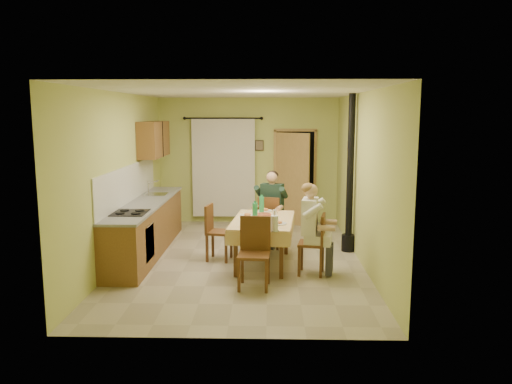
{
  "coord_description": "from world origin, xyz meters",
  "views": [
    {
      "loc": [
        0.47,
        -8.17,
        2.46
      ],
      "look_at": [
        0.25,
        0.1,
        1.15
      ],
      "focal_mm": 35.0,
      "sensor_mm": 36.0,
      "label": 1
    }
  ],
  "objects_px": {
    "dining_table": "(263,242)",
    "man_far": "(272,200)",
    "stove_flue": "(350,195)",
    "chair_far": "(271,232)",
    "chair_right": "(312,256)",
    "chair_left": "(218,243)",
    "man_right": "(312,218)",
    "chair_near": "(254,268)"
  },
  "relations": [
    {
      "from": "chair_near",
      "to": "dining_table",
      "type": "bearing_deg",
      "value": -91.71
    },
    {
      "from": "dining_table",
      "to": "man_far",
      "type": "relative_size",
      "value": 1.21
    },
    {
      "from": "chair_far",
      "to": "chair_left",
      "type": "bearing_deg",
      "value": -118.95
    },
    {
      "from": "man_right",
      "to": "stove_flue",
      "type": "xyz_separation_m",
      "value": [
        0.78,
        1.32,
        0.15
      ]
    },
    {
      "from": "chair_right",
      "to": "chair_left",
      "type": "xyz_separation_m",
      "value": [
        -1.52,
        0.71,
        0.0
      ]
    },
    {
      "from": "dining_table",
      "to": "man_far",
      "type": "xyz_separation_m",
      "value": [
        0.14,
        1.11,
        0.5
      ]
    },
    {
      "from": "chair_right",
      "to": "chair_left",
      "type": "height_order",
      "value": "same"
    },
    {
      "from": "chair_right",
      "to": "stove_flue",
      "type": "xyz_separation_m",
      "value": [
        0.76,
        1.33,
        0.74
      ]
    },
    {
      "from": "chair_right",
      "to": "man_right",
      "type": "bearing_deg",
      "value": 90.0
    },
    {
      "from": "chair_right",
      "to": "man_far",
      "type": "relative_size",
      "value": 0.68
    },
    {
      "from": "chair_far",
      "to": "chair_near",
      "type": "height_order",
      "value": "chair_near"
    },
    {
      "from": "chair_near",
      "to": "chair_right",
      "type": "xyz_separation_m",
      "value": [
        0.88,
        0.63,
        -0.0
      ]
    },
    {
      "from": "chair_far",
      "to": "man_far",
      "type": "distance_m",
      "value": 0.59
    },
    {
      "from": "chair_near",
      "to": "stove_flue",
      "type": "distance_m",
      "value": 2.66
    },
    {
      "from": "dining_table",
      "to": "chair_left",
      "type": "xyz_separation_m",
      "value": [
        -0.75,
        0.25,
        -0.09
      ]
    },
    {
      "from": "dining_table",
      "to": "chair_right",
      "type": "height_order",
      "value": "chair_right"
    },
    {
      "from": "chair_near",
      "to": "chair_left",
      "type": "distance_m",
      "value": 1.49
    },
    {
      "from": "chair_near",
      "to": "man_far",
      "type": "bearing_deg",
      "value": -92.53
    },
    {
      "from": "dining_table",
      "to": "chair_left",
      "type": "relative_size",
      "value": 1.77
    },
    {
      "from": "man_far",
      "to": "stove_flue",
      "type": "bearing_deg",
      "value": 7.67
    },
    {
      "from": "man_far",
      "to": "man_right",
      "type": "distance_m",
      "value": 1.68
    },
    {
      "from": "chair_right",
      "to": "man_right",
      "type": "distance_m",
      "value": 0.59
    },
    {
      "from": "chair_left",
      "to": "chair_right",
      "type": "bearing_deg",
      "value": 75.56
    },
    {
      "from": "chair_left",
      "to": "man_right",
      "type": "height_order",
      "value": "man_right"
    },
    {
      "from": "chair_left",
      "to": "stove_flue",
      "type": "distance_m",
      "value": 2.47
    },
    {
      "from": "dining_table",
      "to": "chair_right",
      "type": "bearing_deg",
      "value": -25.97
    },
    {
      "from": "chair_far",
      "to": "chair_left",
      "type": "relative_size",
      "value": 1.02
    },
    {
      "from": "chair_near",
      "to": "chair_right",
      "type": "distance_m",
      "value": 1.08
    },
    {
      "from": "dining_table",
      "to": "man_right",
      "type": "relative_size",
      "value": 1.21
    },
    {
      "from": "man_far",
      "to": "stove_flue",
      "type": "relative_size",
      "value": 0.5
    },
    {
      "from": "dining_table",
      "to": "man_far",
      "type": "distance_m",
      "value": 1.23
    },
    {
      "from": "dining_table",
      "to": "man_far",
      "type": "bearing_deg",
      "value": 87.63
    },
    {
      "from": "chair_near",
      "to": "man_far",
      "type": "xyz_separation_m",
      "value": [
        0.25,
        2.2,
        0.59
      ]
    },
    {
      "from": "dining_table",
      "to": "stove_flue",
      "type": "bearing_deg",
      "value": 34.56
    },
    {
      "from": "chair_far",
      "to": "man_right",
      "type": "height_order",
      "value": "man_right"
    },
    {
      "from": "chair_far",
      "to": "stove_flue",
      "type": "relative_size",
      "value": 0.34
    },
    {
      "from": "man_right",
      "to": "man_far",
      "type": "bearing_deg",
      "value": 31.85
    },
    {
      "from": "chair_right",
      "to": "chair_left",
      "type": "distance_m",
      "value": 1.68
    },
    {
      "from": "chair_right",
      "to": "man_far",
      "type": "height_order",
      "value": "man_far"
    },
    {
      "from": "dining_table",
      "to": "man_right",
      "type": "bearing_deg",
      "value": -26.26
    },
    {
      "from": "chair_far",
      "to": "stove_flue",
      "type": "height_order",
      "value": "stove_flue"
    },
    {
      "from": "man_far",
      "to": "man_right",
      "type": "relative_size",
      "value": 1.0
    }
  ]
}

